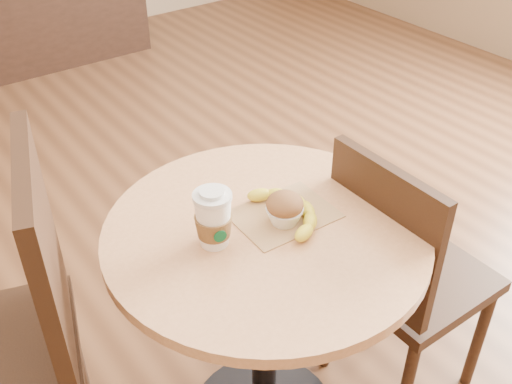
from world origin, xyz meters
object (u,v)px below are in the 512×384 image
(chair_right, at_px, (401,272))
(banana, at_px, (290,209))
(muffin, at_px, (285,209))
(coffee_cup, at_px, (213,220))
(cafe_table, at_px, (265,286))
(chair_left, at_px, (6,344))

(chair_right, distance_m, banana, 0.44)
(muffin, bearing_deg, coffee_cup, 168.19)
(cafe_table, distance_m, chair_right, 0.41)
(muffin, xyz_separation_m, banana, (0.03, 0.02, -0.02))
(coffee_cup, bearing_deg, chair_right, -2.17)
(cafe_table, bearing_deg, banana, 3.07)
(cafe_table, relative_size, muffin, 8.56)
(chair_right, bearing_deg, chair_left, 72.87)
(chair_left, bearing_deg, cafe_table, 89.16)
(chair_left, height_order, chair_right, chair_left)
(chair_right, distance_m, muffin, 0.48)
(muffin, distance_m, banana, 0.04)
(cafe_table, distance_m, coffee_cup, 0.29)
(chair_right, bearing_deg, banana, 69.36)
(cafe_table, xyz_separation_m, banana, (0.08, 0.00, 0.21))
(chair_right, xyz_separation_m, banana, (-0.31, 0.12, 0.29))
(cafe_table, relative_size, chair_left, 0.75)
(coffee_cup, bearing_deg, cafe_table, 2.02)
(chair_right, relative_size, muffin, 9.64)
(coffee_cup, bearing_deg, banana, 7.22)
(cafe_table, relative_size, coffee_cup, 5.33)
(chair_left, xyz_separation_m, banana, (0.67, -0.19, 0.20))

